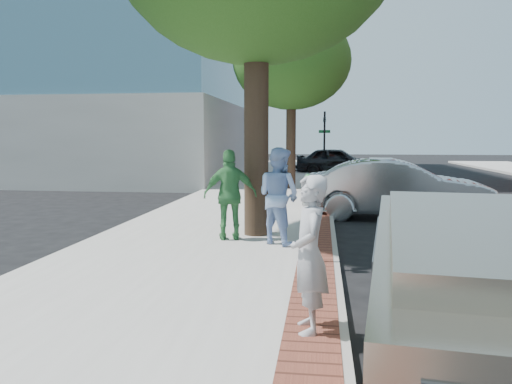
% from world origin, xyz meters
% --- Properties ---
extents(ground, '(120.00, 120.00, 0.00)m').
position_xyz_m(ground, '(0.00, 0.00, 0.00)').
color(ground, black).
rests_on(ground, ground).
extents(sidewalk, '(5.00, 60.00, 0.15)m').
position_xyz_m(sidewalk, '(-1.50, 8.00, 0.07)').
color(sidewalk, '#9E9991').
rests_on(sidewalk, ground).
extents(brick_strip, '(0.60, 60.00, 0.01)m').
position_xyz_m(brick_strip, '(0.70, 8.00, 0.15)').
color(brick_strip, brown).
rests_on(brick_strip, sidewalk).
extents(curb, '(0.10, 60.00, 0.15)m').
position_xyz_m(curb, '(1.05, 8.00, 0.07)').
color(curb, gray).
rests_on(curb, ground).
extents(office_base, '(18.20, 22.20, 4.00)m').
position_xyz_m(office_base, '(-13.00, 22.00, 2.00)').
color(office_base, gray).
rests_on(office_base, ground).
extents(signal_near, '(0.70, 0.15, 3.80)m').
position_xyz_m(signal_near, '(0.90, 22.00, 2.25)').
color(signal_near, black).
rests_on(signal_near, ground).
extents(tree_far, '(4.80, 4.80, 7.14)m').
position_xyz_m(tree_far, '(-0.50, 12.00, 5.30)').
color(tree_far, black).
rests_on(tree_far, sidewalk).
extents(parking_meter, '(0.12, 0.32, 1.47)m').
position_xyz_m(parking_meter, '(0.56, -0.39, 1.21)').
color(parking_meter, gray).
rests_on(parking_meter, sidewalk).
extents(person_gray, '(0.49, 0.67, 1.69)m').
position_xyz_m(person_gray, '(0.67, -3.40, 0.99)').
color(person_gray, '#9F9EA3').
rests_on(person_gray, sidewalk).
extents(person_officer, '(1.16, 1.11, 1.89)m').
position_xyz_m(person_officer, '(-0.05, 1.04, 1.09)').
color(person_officer, '#92B0E2').
rests_on(person_officer, sidewalk).
extents(person_green, '(1.15, 0.69, 1.84)m').
position_xyz_m(person_green, '(-1.05, 1.28, 1.07)').
color(person_green, '#3A8043').
rests_on(person_green, sidewalk).
extents(sedan_silver, '(5.13, 2.12, 1.65)m').
position_xyz_m(sedan_silver, '(2.83, 5.36, 0.83)').
color(sedan_silver, '#A2A5A9').
rests_on(sedan_silver, ground).
extents(bg_car, '(5.01, 2.41, 1.65)m').
position_xyz_m(bg_car, '(1.65, 21.84, 0.83)').
color(bg_car, black).
rests_on(bg_car, ground).
extents(van, '(2.30, 4.75, 1.69)m').
position_xyz_m(van, '(2.11, -4.73, 0.93)').
color(van, gray).
rests_on(van, ground).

